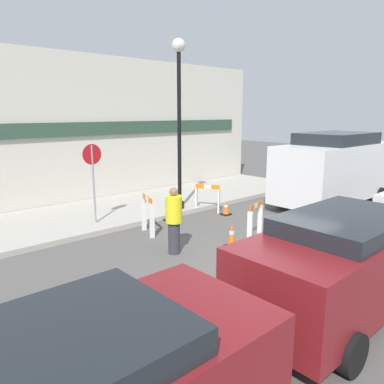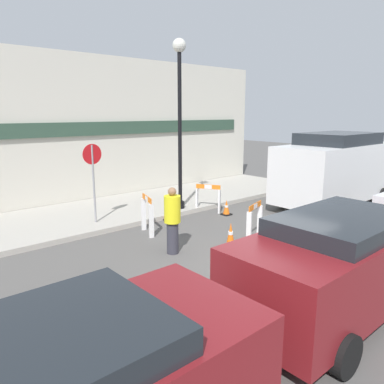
% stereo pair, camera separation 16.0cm
% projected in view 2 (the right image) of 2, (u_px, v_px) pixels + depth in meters
% --- Properties ---
extents(ground_plane, '(60.00, 60.00, 0.00)m').
position_uv_depth(ground_plane, '(257.00, 271.00, 8.17)').
color(ground_plane, '#565451').
extents(sidewalk_slab, '(18.00, 3.80, 0.15)m').
position_uv_depth(sidewalk_slab, '(111.00, 211.00, 12.88)').
color(sidewalk_slab, '#ADA89E').
rests_on(sidewalk_slab, ground_plane).
extents(storefront_facade, '(18.00, 0.22, 5.50)m').
position_uv_depth(storefront_facade, '(81.00, 130.00, 13.78)').
color(storefront_facade, beige).
rests_on(storefront_facade, ground_plane).
extents(streetlamp_post, '(0.44, 0.44, 5.55)m').
position_uv_depth(streetlamp_post, '(180.00, 103.00, 12.23)').
color(streetlamp_post, black).
rests_on(streetlamp_post, sidewalk_slab).
extents(stop_sign, '(0.60, 0.06, 2.36)m').
position_uv_depth(stop_sign, '(93.00, 171.00, 10.98)').
color(stop_sign, gray).
rests_on(stop_sign, sidewalk_slab).
extents(barricade_0, '(0.87, 0.41, 0.98)m').
position_uv_depth(barricade_0, '(255.00, 219.00, 10.23)').
color(barricade_0, white).
rests_on(barricade_0, ground_plane).
extents(barricade_1, '(0.55, 0.81, 0.98)m').
position_uv_depth(barricade_1, '(208.00, 197.00, 12.89)').
color(barricade_1, white).
rests_on(barricade_1, ground_plane).
extents(barricade_2, '(0.38, 0.82, 1.11)m').
position_uv_depth(barricade_2, '(147.00, 214.00, 10.58)').
color(barricade_2, white).
rests_on(barricade_2, ground_plane).
extents(traffic_cone_0, '(0.30, 0.30, 0.46)m').
position_uv_depth(traffic_cone_0, '(169.00, 214.00, 11.99)').
color(traffic_cone_0, black).
rests_on(traffic_cone_0, ground_plane).
extents(traffic_cone_1, '(0.30, 0.30, 0.52)m').
position_uv_depth(traffic_cone_1, '(226.00, 208.00, 12.61)').
color(traffic_cone_1, black).
rests_on(traffic_cone_1, ground_plane).
extents(traffic_cone_2, '(0.30, 0.30, 0.65)m').
position_uv_depth(traffic_cone_2, '(231.00, 235.00, 9.59)').
color(traffic_cone_2, black).
rests_on(traffic_cone_2, ground_plane).
extents(person_worker, '(0.54, 0.54, 1.65)m').
position_uv_depth(person_worker, '(172.00, 219.00, 9.04)').
color(person_worker, '#33333D').
rests_on(person_worker, ground_plane).
extents(parked_car_1, '(4.37, 1.88, 1.78)m').
position_uv_depth(parked_car_1, '(340.00, 260.00, 6.21)').
color(parked_car_1, maroon).
rests_on(parked_car_1, ground_plane).
extents(work_van, '(5.39, 2.28, 2.68)m').
position_uv_depth(work_van, '(336.00, 167.00, 13.66)').
color(work_van, white).
rests_on(work_van, ground_plane).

